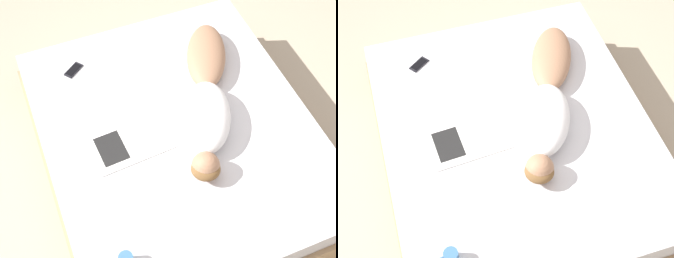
# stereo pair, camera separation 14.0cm
# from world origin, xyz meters

# --- Properties ---
(ground_plane) EXTENTS (12.00, 12.00, 0.00)m
(ground_plane) POSITION_xyz_m (0.00, 0.00, 0.00)
(ground_plane) COLOR #B7A88E
(bed) EXTENTS (1.77, 2.09, 0.49)m
(bed) POSITION_xyz_m (0.00, 0.00, 0.24)
(bed) COLOR tan
(bed) RESTS_ON ground_plane
(person) EXTENTS (0.75, 1.28, 0.19)m
(person) POSITION_xyz_m (-0.24, -0.09, 0.57)
(person) COLOR #A37556
(person) RESTS_ON bed
(open_magazine) EXTENTS (0.52, 0.36, 0.01)m
(open_magazine) POSITION_xyz_m (0.33, -0.00, 0.49)
(open_magazine) COLOR white
(open_magazine) RESTS_ON bed
(coffee_mug) EXTENTS (0.11, 0.08, 0.09)m
(coffee_mug) POSITION_xyz_m (0.60, 0.73, 0.53)
(coffee_mug) COLOR teal
(coffee_mug) RESTS_ON bed
(cell_phone) EXTENTS (0.15, 0.14, 0.01)m
(cell_phone) POSITION_xyz_m (0.50, -0.72, 0.49)
(cell_phone) COLOR black
(cell_phone) RESTS_ON bed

